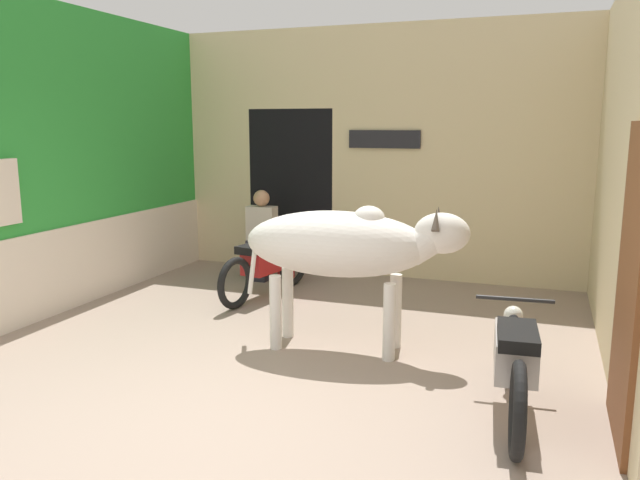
% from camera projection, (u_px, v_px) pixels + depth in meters
% --- Properties ---
extents(ground_plane, '(30.00, 30.00, 0.00)m').
position_uv_depth(ground_plane, '(191.00, 425.00, 4.31)').
color(ground_plane, gray).
extents(wall_left_shopfront, '(0.25, 4.69, 3.34)m').
position_uv_depth(wall_left_shopfront, '(78.00, 163.00, 7.13)').
color(wall_left_shopfront, green).
rests_on(wall_left_shopfront, ground_plane).
extents(wall_back_with_doorway, '(5.53, 0.93, 3.34)m').
position_uv_depth(wall_back_with_doorway, '(346.00, 167.00, 8.77)').
color(wall_back_with_doorway, beige).
rests_on(wall_back_with_doorway, ground_plane).
extents(wall_right_with_door, '(0.22, 4.69, 3.34)m').
position_uv_depth(wall_right_with_door, '(630.00, 174.00, 5.17)').
color(wall_right_with_door, beige).
rests_on(wall_right_with_door, ground_plane).
extents(cow, '(2.06, 0.75, 1.37)m').
position_uv_depth(cow, '(346.00, 246.00, 5.61)').
color(cow, silver).
rests_on(cow, ground_plane).
extents(motorcycle_near, '(0.58, 1.83, 0.74)m').
position_uv_depth(motorcycle_near, '(515.00, 359.00, 4.39)').
color(motorcycle_near, black).
rests_on(motorcycle_near, ground_plane).
extents(motorcycle_far, '(0.58, 1.78, 0.72)m').
position_uv_depth(motorcycle_far, '(266.00, 264.00, 7.48)').
color(motorcycle_far, black).
rests_on(motorcycle_far, ground_plane).
extents(shopkeeper_seated, '(0.39, 0.34, 1.20)m').
position_uv_depth(shopkeeper_seated, '(261.00, 232.00, 8.29)').
color(shopkeeper_seated, '#282833').
rests_on(shopkeeper_seated, ground_plane).
extents(plastic_stool, '(0.33, 0.33, 0.44)m').
position_uv_depth(plastic_stool, '(286.00, 260.00, 8.46)').
color(plastic_stool, red).
rests_on(plastic_stool, ground_plane).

